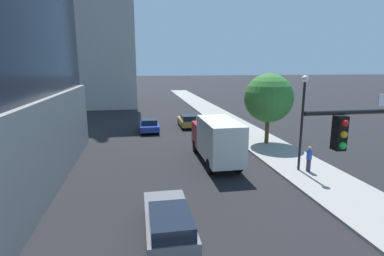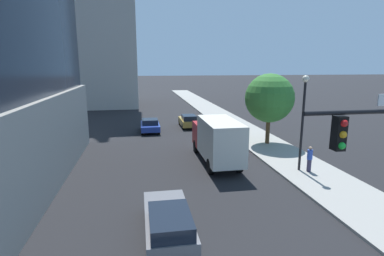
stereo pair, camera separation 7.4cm
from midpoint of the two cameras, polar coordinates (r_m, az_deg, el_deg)
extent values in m
cube|color=#9E9B93|center=(26.59, 14.65, -3.72)|extent=(4.28, 120.00, 0.15)
cylinder|color=black|center=(10.66, 30.90, 2.68)|extent=(4.52, 0.14, 0.14)
cube|color=black|center=(10.09, 25.92, -0.86)|extent=(0.32, 0.36, 1.05)
sphere|color=red|center=(9.88, 26.74, 0.83)|extent=(0.22, 0.22, 0.22)
sphere|color=orange|center=(9.95, 26.56, -1.10)|extent=(0.22, 0.22, 0.22)
sphere|color=green|center=(10.02, 26.38, -2.99)|extent=(0.22, 0.22, 0.22)
cylinder|color=black|center=(20.87, 19.90, 0.19)|extent=(0.16, 0.16, 5.84)
sphere|color=silver|center=(20.50, 20.52, 8.71)|extent=(0.44, 0.44, 0.44)
cylinder|color=brown|center=(27.61, 13.92, -0.31)|extent=(0.36, 0.36, 2.46)
sphere|color=#387F33|center=(27.18, 14.21, 5.52)|extent=(4.25, 4.25, 4.25)
cube|color=#AD8938|center=(34.74, -1.00, 1.21)|extent=(1.74, 4.07, 0.66)
cube|color=#19212D|center=(33.95, -0.81, 1.99)|extent=(1.46, 2.06, 0.55)
cylinder|color=black|center=(36.03, -2.56, 1.13)|extent=(0.22, 0.68, 0.68)
cylinder|color=black|center=(36.26, -0.15, 1.21)|extent=(0.22, 0.68, 0.68)
cylinder|color=black|center=(33.34, -1.92, 0.26)|extent=(0.22, 0.68, 0.68)
cylinder|color=black|center=(33.59, 0.67, 0.35)|extent=(0.22, 0.68, 0.68)
cube|color=#233D9E|center=(32.58, -8.16, 0.33)|extent=(1.95, 4.09, 0.58)
cube|color=#19212D|center=(32.21, -8.18, 1.20)|extent=(1.64, 1.85, 0.54)
cylinder|color=black|center=(33.97, -9.69, 0.34)|extent=(0.22, 0.71, 0.71)
cylinder|color=black|center=(34.02, -6.80, 0.45)|extent=(0.22, 0.71, 0.71)
cylinder|color=black|center=(31.25, -9.63, -0.66)|extent=(0.22, 0.71, 0.71)
cylinder|color=black|center=(31.31, -6.49, -0.54)|extent=(0.22, 0.71, 0.71)
cube|color=slate|center=(13.31, -4.70, -17.13)|extent=(1.90, 4.78, 0.66)
cube|color=#19212D|center=(12.07, -4.23, -17.10)|extent=(1.59, 2.48, 0.55)
cylinder|color=black|center=(14.84, -8.64, -15.22)|extent=(0.22, 0.63, 0.63)
cylinder|color=black|center=(14.95, -2.02, -14.86)|extent=(0.22, 0.63, 0.63)
cylinder|color=black|center=(12.03, -8.14, -22.24)|extent=(0.22, 0.63, 0.63)
cylinder|color=black|center=(12.17, 0.33, -21.66)|extent=(0.22, 0.63, 0.63)
cube|color=#B21E1E|center=(24.61, 2.84, -1.07)|extent=(2.25, 2.07, 1.84)
cube|color=silver|center=(20.97, 5.15, -2.19)|extent=(2.25, 5.16, 2.69)
cylinder|color=black|center=(24.66, 0.57, -3.47)|extent=(0.30, 1.03, 1.03)
cylinder|color=black|center=(25.10, 5.02, -3.25)|extent=(0.30, 1.03, 1.03)
cylinder|color=black|center=(19.94, 3.29, -7.24)|extent=(0.30, 1.03, 1.03)
cylinder|color=black|center=(20.47, 8.72, -6.85)|extent=(0.30, 1.03, 1.03)
cylinder|color=#38334C|center=(21.39, 21.07, -6.58)|extent=(0.28, 0.28, 0.83)
cylinder|color=#2D4CB2|center=(21.17, 21.21, -4.68)|extent=(0.34, 0.34, 0.64)
sphere|color=tan|center=(21.06, 21.30, -3.55)|extent=(0.23, 0.23, 0.23)
camera|label=1|loc=(0.04, -90.14, -0.03)|focal=28.20mm
camera|label=2|loc=(0.04, 89.86, 0.03)|focal=28.20mm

